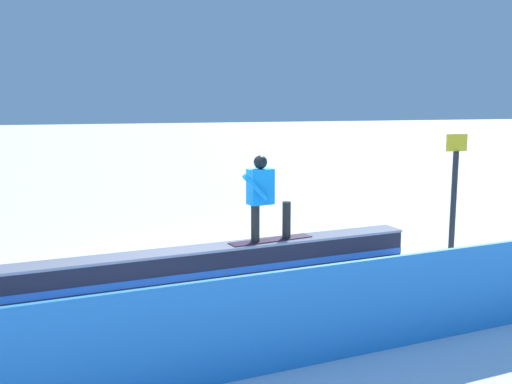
% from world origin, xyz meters
% --- Properties ---
extents(ground_plane, '(120.00, 120.00, 0.00)m').
position_xyz_m(ground_plane, '(0.00, 0.00, 0.00)').
color(ground_plane, white).
extents(grind_box, '(7.30, 1.32, 0.49)m').
position_xyz_m(grind_box, '(0.00, 0.00, 0.22)').
color(grind_box, '#201F2C').
rests_on(grind_box, ground_plane).
extents(snowboarder, '(1.48, 0.61, 1.42)m').
position_xyz_m(snowboarder, '(-1.03, -0.11, 1.26)').
color(snowboarder, '#291429').
rests_on(snowboarder, grind_box).
extents(safety_fence, '(12.06, 1.45, 1.07)m').
position_xyz_m(safety_fence, '(0.00, 3.36, 0.54)').
color(safety_fence, '#2C85DF').
rests_on(safety_fence, ground_plane).
extents(trail_marker, '(0.40, 0.10, 2.20)m').
position_xyz_m(trail_marker, '(-4.48, 0.10, 1.17)').
color(trail_marker, '#262628').
rests_on(trail_marker, ground_plane).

